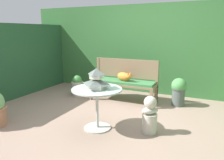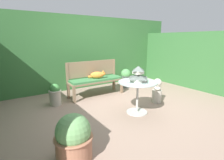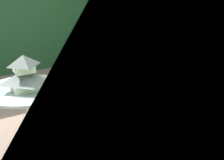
{
  "view_description": "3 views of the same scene",
  "coord_description": "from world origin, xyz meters",
  "px_view_note": "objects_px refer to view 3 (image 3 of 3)",
  "views": [
    {
      "loc": [
        1.52,
        -3.29,
        1.52
      ],
      "look_at": [
        -0.27,
        0.57,
        0.56
      ],
      "focal_mm": 35.0,
      "sensor_mm": 36.0,
      "label": 1
    },
    {
      "loc": [
        -2.34,
        -2.97,
        1.49
      ],
      "look_at": [
        -0.17,
        0.3,
        0.56
      ],
      "focal_mm": 28.0,
      "sensor_mm": 36.0,
      "label": 2
    },
    {
      "loc": [
        2.59,
        -1.18,
        1.69
      ],
      "look_at": [
        -0.24,
        0.58,
        0.48
      ],
      "focal_mm": 50.0,
      "sensor_mm": 36.0,
      "label": 3
    }
  ],
  "objects_px": {
    "pagoda_birdhouse": "(25,74)",
    "potted_plant_path_edge": "(92,70)",
    "patio_table": "(27,102)",
    "garden_bench": "(142,81)",
    "cat": "(144,69)"
  },
  "relations": [
    {
      "from": "garden_bench",
      "to": "patio_table",
      "type": "height_order",
      "value": "patio_table"
    },
    {
      "from": "pagoda_birdhouse",
      "to": "potted_plant_path_edge",
      "type": "height_order",
      "value": "pagoda_birdhouse"
    },
    {
      "from": "patio_table",
      "to": "pagoda_birdhouse",
      "type": "xyz_separation_m",
      "value": [
        0.0,
        0.0,
        0.27
      ]
    },
    {
      "from": "pagoda_birdhouse",
      "to": "potted_plant_path_edge",
      "type": "relative_size",
      "value": 0.71
    },
    {
      "from": "pagoda_birdhouse",
      "to": "garden_bench",
      "type": "bearing_deg",
      "value": 96.35
    },
    {
      "from": "cat",
      "to": "potted_plant_path_edge",
      "type": "height_order",
      "value": "cat"
    },
    {
      "from": "garden_bench",
      "to": "pagoda_birdhouse",
      "type": "relative_size",
      "value": 4.1
    },
    {
      "from": "patio_table",
      "to": "pagoda_birdhouse",
      "type": "height_order",
      "value": "pagoda_birdhouse"
    },
    {
      "from": "garden_bench",
      "to": "pagoda_birdhouse",
      "type": "height_order",
      "value": "pagoda_birdhouse"
    },
    {
      "from": "potted_plant_path_edge",
      "to": "pagoda_birdhouse",
      "type": "bearing_deg",
      "value": -46.71
    },
    {
      "from": "garden_bench",
      "to": "potted_plant_path_edge",
      "type": "relative_size",
      "value": 2.92
    },
    {
      "from": "patio_table",
      "to": "garden_bench",
      "type": "bearing_deg",
      "value": 96.35
    },
    {
      "from": "potted_plant_path_edge",
      "to": "garden_bench",
      "type": "bearing_deg",
      "value": 4.95
    },
    {
      "from": "garden_bench",
      "to": "pagoda_birdhouse",
      "type": "xyz_separation_m",
      "value": [
        0.16,
        -1.45,
        0.39
      ]
    },
    {
      "from": "cat",
      "to": "pagoda_birdhouse",
      "type": "xyz_separation_m",
      "value": [
        0.12,
        -1.44,
        0.23
      ]
    }
  ]
}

